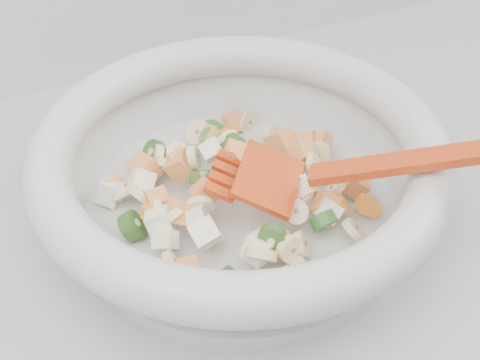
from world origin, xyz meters
name	(u,v)px	position (x,y,z in m)	size (l,w,h in m)	color
mixing_bowl	(240,172)	(-0.05, 1.43, 0.96)	(0.41, 0.38, 0.15)	beige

